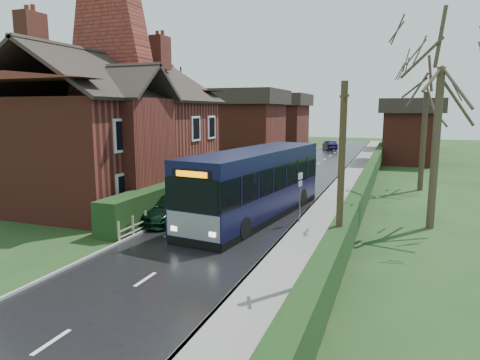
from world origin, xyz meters
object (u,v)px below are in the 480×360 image
at_px(car_silver, 227,189).
at_px(bus_stop_sign, 300,190).
at_px(bus, 255,184).
at_px(car_green, 171,208).
at_px(brick_house, 116,127).
at_px(telegraph_pole, 341,183).

relative_size(car_silver, bus_stop_sign, 1.42).
height_order(bus, car_green, bus).
bearing_deg(bus, car_green, -144.19).
height_order(car_silver, bus_stop_sign, bus_stop_sign).
xyz_separation_m(car_green, bus_stop_sign, (6.10, 1.43, 1.02)).
height_order(brick_house, car_silver, brick_house).
distance_m(car_green, bus_stop_sign, 6.35).
bearing_deg(car_green, telegraph_pole, -26.23).
bearing_deg(telegraph_pole, brick_house, 126.67).
xyz_separation_m(bus, telegraph_pole, (4.99, -6.80, 1.46)).
bearing_deg(car_green, bus_stop_sign, 15.87).
xyz_separation_m(bus_stop_sign, telegraph_pole, (2.60, -6.24, 1.50)).
relative_size(bus_stop_sign, telegraph_pole, 0.40).
distance_m(car_green, telegraph_pole, 10.26).
bearing_deg(car_silver, bus_stop_sign, -27.94).
xyz_separation_m(car_silver, telegraph_pole, (8.11, -10.69, 2.55)).
bearing_deg(bus, car_silver, 136.30).
height_order(bus, car_silver, bus).
distance_m(brick_house, car_green, 7.94).
relative_size(bus, car_green, 2.61).
xyz_separation_m(car_green, telegraph_pole, (8.70, -4.81, 2.52)).
bearing_deg(brick_house, bus, -11.21).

